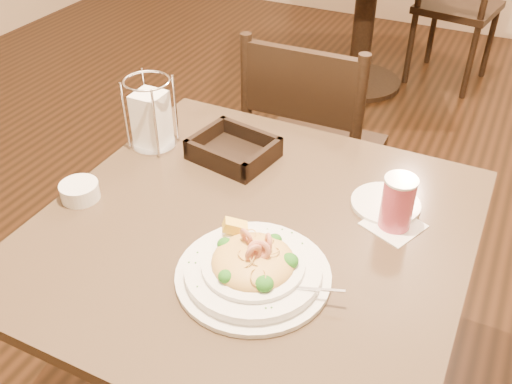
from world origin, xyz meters
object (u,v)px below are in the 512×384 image
at_px(dining_chair_near, 311,151).
at_px(side_plate, 386,204).
at_px(drink_glass, 397,203).
at_px(butter_ramekin, 80,191).
at_px(pasta_bowl, 253,267).
at_px(napkin_caddy, 151,118).
at_px(dining_chair_far, 457,1).
at_px(bread_basket, 234,151).
at_px(main_table, 252,303).

bearing_deg(dining_chair_near, side_plate, 124.12).
height_order(drink_glass, butter_ramekin, drink_glass).
relative_size(drink_glass, side_plate, 0.91).
height_order(pasta_bowl, side_plate, pasta_bowl).
relative_size(napkin_caddy, butter_ramekin, 2.12).
height_order(pasta_bowl, napkin_caddy, napkin_caddy).
distance_m(pasta_bowl, side_plate, 0.38).
relative_size(dining_chair_far, pasta_bowl, 2.78).
xyz_separation_m(pasta_bowl, drink_glass, (0.20, 0.27, 0.03)).
bearing_deg(drink_glass, butter_ramekin, -162.10).
bearing_deg(pasta_bowl, butter_ramekin, 173.30).
xyz_separation_m(dining_chair_near, dining_chair_far, (0.16, 1.84, 0.00)).
relative_size(dining_chair_near, side_plate, 5.95).
distance_m(dining_chair_far, butter_ramekin, 2.70).
bearing_deg(bread_basket, side_plate, -3.55).
bearing_deg(dining_chair_far, napkin_caddy, 89.47).
relative_size(drink_glass, bread_basket, 0.65).
relative_size(bread_basket, side_plate, 1.41).
bearing_deg(drink_glass, main_table, -153.27).
distance_m(main_table, dining_chair_near, 0.74).
relative_size(main_table, butter_ramekin, 10.15).
xyz_separation_m(dining_chair_near, napkin_caddy, (-0.24, -0.54, 0.34)).
bearing_deg(dining_chair_near, drink_glass, 123.54).
relative_size(main_table, pasta_bowl, 2.69).
relative_size(dining_chair_far, butter_ramekin, 10.49).
bearing_deg(main_table, pasta_bowl, -62.61).
distance_m(dining_chair_near, bread_basket, 0.58).
height_order(side_plate, butter_ramekin, butter_ramekin).
bearing_deg(main_table, drink_glass, 26.73).
bearing_deg(pasta_bowl, dining_chair_far, 90.89).
height_order(main_table, side_plate, side_plate).
bearing_deg(butter_ramekin, dining_chair_near, 72.01).
relative_size(bread_basket, butter_ramekin, 2.48).
distance_m(pasta_bowl, drink_glass, 0.34).
bearing_deg(drink_glass, side_plate, 119.45).
xyz_separation_m(dining_chair_far, bread_basket, (-0.19, -2.34, 0.28)).
bearing_deg(dining_chair_near, bread_basket, 85.87).
bearing_deg(bread_basket, drink_glass, -11.31).
height_order(main_table, drink_glass, drink_glass).
relative_size(dining_chair_far, napkin_caddy, 4.94).
relative_size(drink_glass, butter_ramekin, 1.60).
bearing_deg(dining_chair_near, main_table, 99.45).
height_order(bread_basket, side_plate, bread_basket).
xyz_separation_m(side_plate, butter_ramekin, (-0.64, -0.28, 0.01)).
height_order(pasta_bowl, bread_basket, pasta_bowl).
distance_m(napkin_caddy, butter_ramekin, 0.28).
distance_m(main_table, dining_chair_far, 2.57).
bearing_deg(napkin_caddy, side_plate, 1.12).
distance_m(drink_glass, side_plate, 0.09).
relative_size(bread_basket, napkin_caddy, 1.17).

